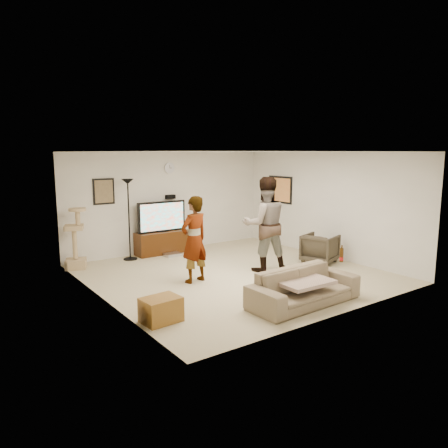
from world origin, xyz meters
TOP-DOWN VIEW (x-y plane):
  - floor at (0.00, 0.00)m, footprint 5.50×5.50m
  - ceiling at (0.00, 0.00)m, footprint 5.50×5.50m
  - wall_back at (0.00, 2.75)m, footprint 5.50×0.04m
  - wall_front at (0.00, -2.75)m, footprint 5.50×0.04m
  - wall_left at (-2.75, 0.00)m, footprint 0.04×5.50m
  - wall_right at (2.75, 0.00)m, footprint 0.04×5.50m
  - wall_clock at (0.00, 2.72)m, footprint 0.26×0.04m
  - wall_speaker at (0.00, 2.69)m, footprint 0.25×0.10m
  - picture_back at (-1.70, 2.73)m, footprint 0.42×0.03m
  - picture_right at (2.73, 1.60)m, footprint 0.03×0.78m
  - tv_stand at (-0.35, 2.50)m, footprint 1.33×0.45m
  - console_box at (-0.28, 2.11)m, footprint 0.40×0.30m
  - tv at (-0.35, 2.50)m, footprint 1.26×0.08m
  - tv_screen at (-0.35, 2.46)m, footprint 1.16×0.01m
  - floor_lamp at (-1.25, 2.39)m, footprint 0.32×0.32m
  - cat_tree at (-2.53, 2.35)m, footprint 0.55×0.55m
  - person_left at (-0.94, 0.02)m, footprint 0.68×0.51m
  - person_right at (0.69, -0.15)m, footprint 1.18×1.07m
  - sofa at (-0.12, -2.09)m, footprint 2.01×0.83m
  - throw_blanket at (-0.15, -2.09)m, footprint 0.92×0.72m
  - beer_bottle at (0.79, -2.09)m, footprint 0.06×0.06m
  - armchair at (2.15, -0.38)m, footprint 0.90×0.89m
  - side_table at (-2.40, -1.40)m, footprint 0.59×0.46m
  - toy_ball at (-0.99, 0.11)m, footprint 0.07×0.07m

SIDE VIEW (x-z plane):
  - floor at x=0.00m, z-range -0.02..0.00m
  - console_box at x=-0.28m, z-range 0.00..0.07m
  - toy_ball at x=-0.99m, z-range 0.00..0.07m
  - side_table at x=-2.40m, z-range 0.00..0.37m
  - tv_stand at x=-0.35m, z-range 0.00..0.56m
  - sofa at x=-0.12m, z-range 0.00..0.58m
  - armchair at x=2.15m, z-range 0.00..0.66m
  - throw_blanket at x=-0.15m, z-range 0.36..0.42m
  - cat_tree at x=-2.53m, z-range 0.00..1.32m
  - beer_bottle at x=0.79m, z-range 0.58..0.83m
  - person_left at x=-0.94m, z-range 0.00..1.68m
  - tv at x=-0.35m, z-range 0.56..1.30m
  - tv_screen at x=-0.35m, z-range 0.60..1.26m
  - floor_lamp at x=-1.25m, z-range 0.00..1.88m
  - person_right at x=0.69m, z-range 0.00..1.99m
  - wall_back at x=0.00m, z-range 0.00..2.50m
  - wall_front at x=0.00m, z-range 0.00..2.50m
  - wall_left at x=-2.75m, z-range 0.00..2.50m
  - wall_right at x=2.75m, z-range 0.00..2.50m
  - wall_speaker at x=0.00m, z-range 1.33..1.43m
  - picture_right at x=2.73m, z-range 1.19..1.81m
  - picture_back at x=-1.70m, z-range 1.34..1.86m
  - wall_clock at x=0.00m, z-range 1.97..2.23m
  - ceiling at x=0.00m, z-range 2.50..2.52m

